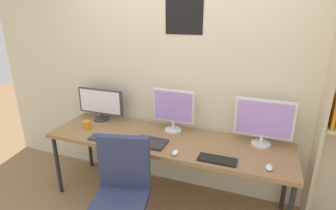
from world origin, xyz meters
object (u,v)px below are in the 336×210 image
(monitor_left, at_px, (101,103))
(mouse_right_side, at_px, (269,167))
(office_chair, at_px, (122,206))
(monitor_center, at_px, (173,109))
(keyboard_right, at_px, (217,160))
(laptop_closed, at_px, (150,143))
(monitor_right, at_px, (264,121))
(coffee_mug, at_px, (87,125))
(mouse_left_side, at_px, (175,153))
(keyboard_left, at_px, (106,139))
(desk, at_px, (166,143))

(monitor_left, height_order, mouse_right_side, monitor_left)
(office_chair, bearing_deg, monitor_center, 80.49)
(keyboard_right, xyz_separation_m, laptop_closed, (-0.68, 0.08, 0.00))
(monitor_left, xyz_separation_m, monitor_center, (0.90, -0.00, 0.05))
(keyboard_right, bearing_deg, monitor_right, 52.45)
(mouse_right_side, distance_m, coffee_mug, 1.89)
(monitor_center, bearing_deg, mouse_right_side, -23.38)
(office_chair, xyz_separation_m, laptop_closed, (0.03, 0.52, 0.35))
(mouse_right_side, bearing_deg, monitor_right, 101.01)
(monitor_right, relative_size, coffee_mug, 5.07)
(mouse_left_side, height_order, mouse_right_side, same)
(monitor_left, bearing_deg, keyboard_left, -52.45)
(monitor_center, bearing_deg, coffee_mug, -163.04)
(monitor_left, bearing_deg, office_chair, -49.51)
(desk, height_order, monitor_right, monitor_right)
(monitor_left, bearing_deg, coffee_mug, -90.82)
(keyboard_left, xyz_separation_m, mouse_right_side, (1.54, 0.02, 0.01))
(monitor_center, xyz_separation_m, coffee_mug, (-0.90, -0.28, -0.21))
(keyboard_right, xyz_separation_m, mouse_right_side, (0.42, 0.02, 0.01))
(monitor_right, bearing_deg, office_chair, -139.92)
(keyboard_left, height_order, mouse_right_side, mouse_right_side)
(monitor_left, relative_size, laptop_closed, 1.79)
(desk, distance_m, mouse_right_side, 1.01)
(laptop_closed, bearing_deg, desk, 51.93)
(monitor_center, relative_size, mouse_left_side, 4.79)
(keyboard_right, height_order, laptop_closed, laptop_closed)
(monitor_center, xyz_separation_m, monitor_right, (0.90, 0.00, -0.01))
(office_chair, height_order, monitor_center, monitor_center)
(monitor_right, relative_size, mouse_right_side, 5.60)
(monitor_right, xyz_separation_m, coffee_mug, (-1.80, -0.28, -0.20))
(office_chair, relative_size, monitor_left, 1.73)
(desk, distance_m, monitor_center, 0.37)
(office_chair, relative_size, mouse_right_side, 10.31)
(monitor_right, xyz_separation_m, keyboard_left, (-1.46, -0.44, -0.24))
(mouse_right_side, height_order, laptop_closed, mouse_right_side)
(monitor_right, bearing_deg, monitor_left, -180.00)
(desk, relative_size, office_chair, 2.49)
(desk, relative_size, laptop_closed, 7.70)
(office_chair, relative_size, laptop_closed, 3.09)
(keyboard_left, distance_m, coffee_mug, 0.38)
(office_chair, xyz_separation_m, monitor_right, (1.05, 0.88, 0.59))
(keyboard_left, xyz_separation_m, laptop_closed, (0.44, 0.08, 0.00))
(keyboard_right, relative_size, mouse_right_side, 3.47)
(monitor_center, height_order, mouse_left_side, monitor_center)
(desk, xyz_separation_m, mouse_left_side, (0.18, -0.25, 0.06))
(laptop_closed, height_order, coffee_mug, coffee_mug)
(monitor_center, bearing_deg, laptop_closed, -108.03)
(monitor_left, distance_m, mouse_left_side, 1.19)
(monitor_left, xyz_separation_m, keyboard_right, (1.46, -0.44, -0.20))
(monitor_center, distance_m, mouse_left_side, 0.55)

